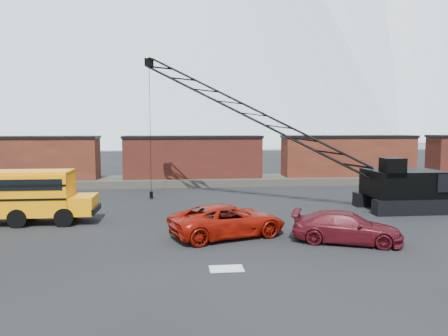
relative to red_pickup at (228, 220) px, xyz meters
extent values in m
plane|color=black|center=(-1.16, -1.24, -0.87)|extent=(160.00, 160.00, 0.00)
cone|color=silver|center=(168.84, 273.76, 83.13)|extent=(260.00, 260.00, 175.00)
cone|color=silver|center=(38.84, 318.76, 75.93)|extent=(240.00, 240.00, 160.00)
cube|color=silver|center=(-1.16, 338.76, 11.13)|extent=(800.00, 80.00, 24.00)
cube|color=#4C473E|center=(-1.16, 20.76, -0.52)|extent=(120.00, 5.00, 0.70)
cube|color=#401912|center=(-17.16, 20.76, 1.83)|extent=(13.50, 2.90, 4.00)
cube|color=black|center=(-17.16, 20.76, 3.88)|extent=(13.70, 3.10, 0.25)
cube|color=black|center=(-12.96, 20.76, 0.13)|extent=(2.20, 2.40, 0.60)
cube|color=#491914|center=(-1.16, 20.76, 1.83)|extent=(13.50, 2.90, 4.00)
cube|color=black|center=(-1.16, 20.76, 3.88)|extent=(13.70, 3.10, 0.25)
cube|color=black|center=(-5.36, 20.76, 0.13)|extent=(2.20, 2.40, 0.60)
cube|color=black|center=(3.04, 20.76, 0.13)|extent=(2.20, 2.40, 0.60)
cube|color=#401912|center=(14.84, 20.76, 1.83)|extent=(13.50, 2.90, 4.00)
cube|color=black|center=(14.84, 20.76, 3.88)|extent=(13.70, 3.10, 0.25)
cube|color=black|center=(10.64, 20.76, 0.13)|extent=(2.20, 2.40, 0.60)
cube|color=black|center=(19.04, 20.76, 0.13)|extent=(2.20, 2.40, 0.60)
cube|color=silver|center=(-0.66, -5.24, -0.86)|extent=(1.40, 0.90, 0.02)
cube|color=#FF9305|center=(-8.47, 4.34, 0.23)|extent=(1.60, 2.30, 1.10)
cube|color=black|center=(-7.62, 4.34, -0.07)|extent=(0.15, 2.45, 0.35)
cylinder|color=black|center=(-11.87, 3.19, -0.32)|extent=(1.10, 0.35, 1.10)
cylinder|color=black|center=(-11.87, 5.49, -0.32)|extent=(1.10, 0.35, 1.10)
cylinder|color=black|center=(-9.27, 3.19, -0.32)|extent=(1.10, 0.35, 1.10)
cylinder|color=black|center=(-9.27, 5.49, -0.32)|extent=(1.10, 0.35, 1.10)
imported|color=#941107|center=(0.00, 0.00, 0.00)|extent=(6.83, 4.76, 1.73)
imported|color=#510E16|center=(5.80, -1.84, -0.08)|extent=(5.84, 4.00, 1.57)
cube|color=black|center=(12.93, 4.43, -0.37)|extent=(5.50, 1.00, 1.00)
cube|color=black|center=(12.93, 7.63, -0.37)|extent=(5.50, 1.00, 1.00)
cube|color=black|center=(12.93, 6.03, 1.03)|extent=(4.80, 3.60, 1.80)
cube|color=black|center=(14.93, 6.03, 1.23)|extent=(1.20, 3.80, 1.20)
cube|color=black|center=(11.53, 4.83, 2.23)|extent=(1.40, 1.20, 1.30)
cube|color=black|center=(11.53, 4.28, 2.23)|extent=(1.20, 0.06, 0.90)
cube|color=black|center=(-4.80, 12.39, 9.92)|extent=(0.70, 0.50, 0.60)
cylinder|color=black|center=(-4.80, 12.39, 4.53)|extent=(0.04, 0.04, 10.49)
cube|color=black|center=(-4.80, 12.39, -0.52)|extent=(0.25, 0.25, 0.50)
camera|label=1|loc=(-2.57, -22.63, 5.04)|focal=35.00mm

